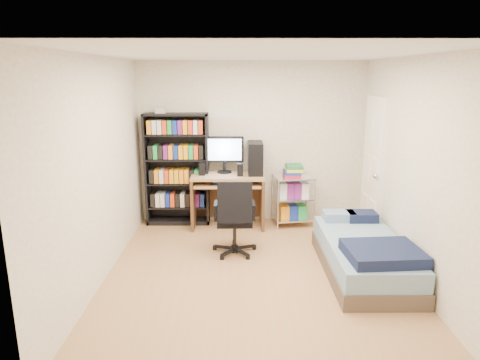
{
  "coord_description": "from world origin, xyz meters",
  "views": [
    {
      "loc": [
        -0.22,
        -4.62,
        2.29
      ],
      "look_at": [
        -0.19,
        0.4,
        1.05
      ],
      "focal_mm": 32.0,
      "sensor_mm": 36.0,
      "label": 1
    }
  ],
  "objects_px": {
    "office_chair": "(235,230)",
    "media_shelf": "(177,168)",
    "computer_desk": "(235,178)",
    "bed": "(364,255)"
  },
  "relations": [
    {
      "from": "office_chair",
      "to": "media_shelf",
      "type": "bearing_deg",
      "value": 124.91
    },
    {
      "from": "computer_desk",
      "to": "bed",
      "type": "relative_size",
      "value": 0.76
    },
    {
      "from": "media_shelf",
      "to": "computer_desk",
      "type": "height_order",
      "value": "media_shelf"
    },
    {
      "from": "computer_desk",
      "to": "office_chair",
      "type": "relative_size",
      "value": 1.37
    },
    {
      "from": "media_shelf",
      "to": "bed",
      "type": "distance_m",
      "value": 3.09
    },
    {
      "from": "office_chair",
      "to": "bed",
      "type": "bearing_deg",
      "value": -21.38
    },
    {
      "from": "media_shelf",
      "to": "bed",
      "type": "height_order",
      "value": "media_shelf"
    },
    {
      "from": "office_chair",
      "to": "bed",
      "type": "distance_m",
      "value": 1.64
    },
    {
      "from": "media_shelf",
      "to": "bed",
      "type": "xyz_separation_m",
      "value": [
        2.43,
        -1.79,
        -0.66
      ]
    },
    {
      "from": "computer_desk",
      "to": "bed",
      "type": "height_order",
      "value": "computer_desk"
    }
  ]
}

